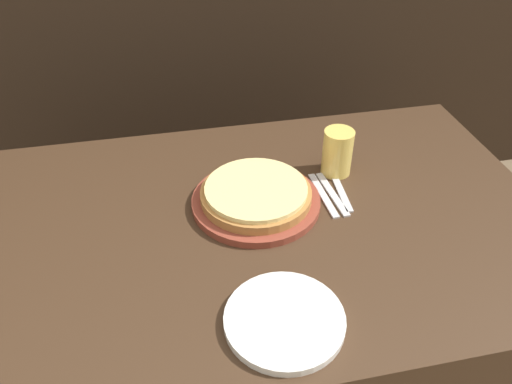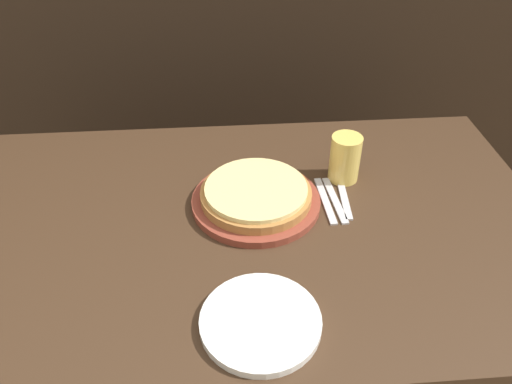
% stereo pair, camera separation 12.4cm
% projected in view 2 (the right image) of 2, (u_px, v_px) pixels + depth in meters
% --- Properties ---
extents(ground_plane, '(12.00, 12.00, 0.00)m').
position_uv_depth(ground_plane, '(241.00, 383.00, 1.66)').
color(ground_plane, '#756047').
extents(dining_table, '(1.55, 0.91, 0.72)m').
position_uv_depth(dining_table, '(238.00, 314.00, 1.44)').
color(dining_table, '#3D2819').
rests_on(dining_table, ground_plane).
extents(pizza_on_board, '(0.32, 0.32, 0.06)m').
position_uv_depth(pizza_on_board, '(256.00, 197.00, 1.25)').
color(pizza_on_board, brown).
rests_on(pizza_on_board, dining_table).
extents(beer_glass, '(0.08, 0.08, 0.13)m').
position_uv_depth(beer_glass, '(345.00, 156.00, 1.31)').
color(beer_glass, '#E5C65B').
rests_on(beer_glass, dining_table).
extents(dinner_plate, '(0.24, 0.24, 0.02)m').
position_uv_depth(dinner_plate, '(261.00, 322.00, 0.97)').
color(dinner_plate, white).
rests_on(dinner_plate, dining_table).
extents(fork, '(0.03, 0.19, 0.00)m').
position_uv_depth(fork, '(325.00, 200.00, 1.27)').
color(fork, silver).
rests_on(fork, dining_table).
extents(dinner_knife, '(0.03, 0.19, 0.00)m').
position_uv_depth(dinner_knife, '(335.00, 200.00, 1.28)').
color(dinner_knife, silver).
rests_on(dinner_knife, dining_table).
extents(spoon, '(0.03, 0.16, 0.00)m').
position_uv_depth(spoon, '(345.00, 200.00, 1.28)').
color(spoon, silver).
rests_on(spoon, dining_table).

